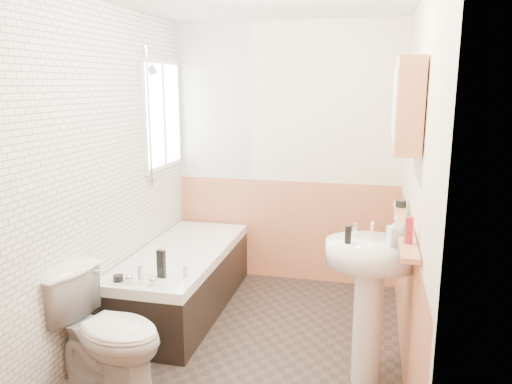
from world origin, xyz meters
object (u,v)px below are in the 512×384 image
at_px(sink, 369,284).
at_px(toilet, 106,333).
at_px(bathtub, 183,278).
at_px(pine_shelf, 404,226).
at_px(medicine_cabinet, 407,105).

bearing_deg(sink, toilet, -152.80).
height_order(bathtub, pine_shelf, pine_shelf).
xyz_separation_m(bathtub, pine_shelf, (1.77, -0.58, 0.75)).
relative_size(sink, medicine_cabinet, 1.74).
bearing_deg(sink, pine_shelf, 53.12).
bearing_deg(sink, bathtub, 165.47).
bearing_deg(pine_shelf, bathtub, 161.97).
relative_size(bathtub, toilet, 2.19).
xyz_separation_m(toilet, sink, (1.60, 0.46, 0.30)).
distance_m(pine_shelf, medicine_cabinet, 0.77).
bearing_deg(medicine_cabinet, pine_shelf, 4.84).
height_order(pine_shelf, medicine_cabinet, medicine_cabinet).
relative_size(toilet, sink, 0.73).
xyz_separation_m(sink, medicine_cabinet, (0.17, 0.18, 1.11)).
xyz_separation_m(sink, pine_shelf, (0.20, 0.18, 0.34)).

